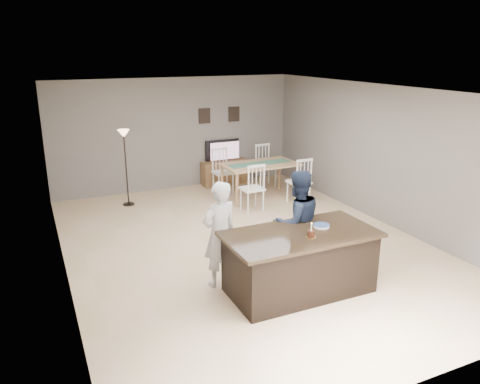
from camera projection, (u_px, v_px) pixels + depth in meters
name	position (u px, v px, depth m)	size (l,w,h in m)	color
floor	(245.00, 245.00, 8.33)	(8.00, 8.00, 0.00)	tan
room_shell	(246.00, 153.00, 7.83)	(8.00, 8.00, 8.00)	slate
kitchen_island	(300.00, 262.00, 6.63)	(2.15, 1.10, 0.90)	black
tv_console	(225.00, 172.00, 11.99)	(1.20, 0.40, 0.60)	brown
television	(224.00, 150.00, 11.89)	(0.91, 0.12, 0.53)	black
tv_screen_glow	(225.00, 151.00, 11.82)	(0.78, 0.78, 0.00)	#FA561B
picture_frames	(219.00, 115.00, 11.72)	(1.10, 0.02, 0.38)	black
doorway	(78.00, 263.00, 4.77)	(0.00, 2.10, 2.65)	black
woman	(220.00, 234.00, 6.73)	(0.58, 0.38, 1.58)	#B1B0B5
man	(297.00, 222.00, 7.11)	(0.79, 0.62, 1.63)	#171F33
birthday_cake	(311.00, 234.00, 6.33)	(0.14, 0.14, 0.21)	gold
plate_stack	(321.00, 226.00, 6.70)	(0.24, 0.24, 0.04)	white
dining_table	(260.00, 169.00, 10.81)	(1.75, 1.98, 1.05)	#A48359
floor_lamp	(125.00, 147.00, 10.08)	(0.25, 0.25, 1.69)	black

